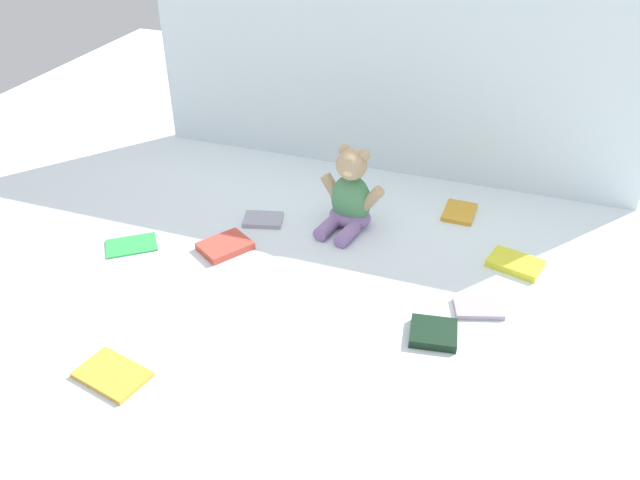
{
  "coord_description": "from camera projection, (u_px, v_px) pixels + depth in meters",
  "views": [
    {
      "loc": [
        0.42,
        -1.28,
        0.93
      ],
      "look_at": [
        0.0,
        -0.1,
        0.1
      ],
      "focal_mm": 36.17,
      "sensor_mm": 36.0,
      "label": 1
    }
  ],
  "objects": [
    {
      "name": "book_case_0",
      "position": [
        433.0,
        333.0,
        1.37
      ],
      "size": [
        0.11,
        0.11,
        0.02
      ],
      "primitive_type": "cube",
      "rotation": [
        0.0,
        0.0,
        3.3
      ],
      "color": "black",
      "rests_on": "ground_plane"
    },
    {
      "name": "backdrop_drape",
      "position": [
        389.0,
        70.0,
        1.85
      ],
      "size": [
        1.47,
        0.03,
        0.63
      ],
      "primitive_type": "cube",
      "color": "silver",
      "rests_on": "ground_plane"
    },
    {
      "name": "book_case_5",
      "position": [
        131.0,
        244.0,
        1.66
      ],
      "size": [
        0.15,
        0.15,
        0.01
      ],
      "primitive_type": "cube",
      "rotation": [
        0.0,
        0.0,
        5.37
      ],
      "color": "green",
      "rests_on": "ground_plane"
    },
    {
      "name": "book_case_4",
      "position": [
        515.0,
        263.0,
        1.58
      ],
      "size": [
        0.14,
        0.11,
        0.02
      ],
      "primitive_type": "cube",
      "rotation": [
        0.0,
        0.0,
        1.32
      ],
      "color": "yellow",
      "rests_on": "ground_plane"
    },
    {
      "name": "book_case_6",
      "position": [
        112.0,
        375.0,
        1.27
      ],
      "size": [
        0.16,
        0.12,
        0.01
      ],
      "primitive_type": "cube",
      "rotation": [
        0.0,
        0.0,
        1.35
      ],
      "color": "gold",
      "rests_on": "ground_plane"
    },
    {
      "name": "book_case_1",
      "position": [
        478.0,
        308.0,
        1.44
      ],
      "size": [
        0.12,
        0.1,
        0.01
      ],
      "primitive_type": "cube",
      "rotation": [
        0.0,
        0.0,
        1.88
      ],
      "color": "#A791A5",
      "rests_on": "ground_plane"
    },
    {
      "name": "book_case_2",
      "position": [
        263.0,
        220.0,
        1.76
      ],
      "size": [
        0.12,
        0.1,
        0.01
      ],
      "primitive_type": "cube",
      "rotation": [
        0.0,
        0.0,
        1.83
      ],
      "color": "#9393A5",
      "rests_on": "ground_plane"
    },
    {
      "name": "book_case_7",
      "position": [
        225.0,
        246.0,
        1.64
      ],
      "size": [
        0.14,
        0.15,
        0.02
      ],
      "primitive_type": "cube",
      "rotation": [
        0.0,
        0.0,
        5.72
      ],
      "color": "#C24234",
      "rests_on": "ground_plane"
    },
    {
      "name": "ground_plane",
      "position": [
        333.0,
        252.0,
        1.64
      ],
      "size": [
        3.2,
        3.2,
        0.0
      ],
      "primitive_type": "plane",
      "color": "silver"
    },
    {
      "name": "teddy_bear",
      "position": [
        351.0,
        198.0,
        1.7
      ],
      "size": [
        0.19,
        0.18,
        0.23
      ],
      "rotation": [
        0.0,
        0.0,
        -0.19
      ],
      "color": "#4C8C59",
      "rests_on": "ground_plane"
    },
    {
      "name": "book_case_3",
      "position": [
        459.0,
        212.0,
        1.79
      ],
      "size": [
        0.08,
        0.11,
        0.01
      ],
      "primitive_type": "cube",
      "rotation": [
        0.0,
        0.0,
        6.26
      ],
      "color": "gold",
      "rests_on": "ground_plane"
    }
  ]
}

